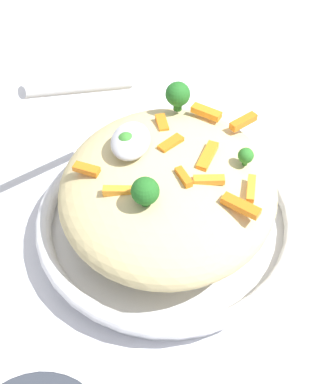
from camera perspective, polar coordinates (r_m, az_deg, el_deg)
The scene contains 19 objects.
ground_plane at distance 0.61m, azimuth -0.00°, elevation -4.49°, with size 2.40×2.40×0.00m, color silver.
serving_bowl at distance 0.59m, azimuth -0.00°, elevation -3.22°, with size 0.29×0.29×0.04m.
pasta_mound at distance 0.55m, azimuth -0.00°, elevation 0.32°, with size 0.24×0.23×0.09m, color #DBC689.
carrot_piece_0 at distance 0.50m, azimuth 1.71°, elevation 1.61°, with size 0.02×0.01×0.01m, color orange.
carrot_piece_1 at distance 0.57m, azimuth 8.19°, elevation 7.59°, with size 0.03×0.01×0.01m, color orange.
carrot_piece_2 at distance 0.51m, azimuth 9.01°, elevation 0.37°, with size 0.03×0.01×0.01m, color orange.
carrot_piece_3 at distance 0.54m, azimuth 0.24°, elevation 5.29°, with size 0.03×0.01×0.01m, color orange.
carrot_piece_4 at distance 0.50m, azimuth 4.47°, elevation 1.32°, with size 0.03×0.01×0.01m, color orange.
carrot_piece_5 at distance 0.49m, azimuth 7.91°, elevation -1.50°, with size 0.04×0.01×0.01m, color orange.
carrot_piece_6 at distance 0.53m, azimuth 4.31°, elevation 3.89°, with size 0.04×0.01×0.01m, color orange.
carrot_piece_7 at distance 0.58m, azimuth 4.19°, elevation 8.66°, with size 0.03×0.01×0.01m, color orange.
carrot_piece_8 at distance 0.57m, azimuth -0.65°, elevation 7.44°, with size 0.03×0.01×0.01m, color orange.
carrot_piece_9 at distance 0.52m, azimuth -8.85°, elevation 2.49°, with size 0.03×0.01×0.01m, color orange.
carrot_piece_10 at distance 0.50m, azimuth -5.19°, elevation 0.12°, with size 0.03×0.01×0.01m, color orange.
broccoli_floret_0 at distance 0.53m, azimuth -4.55°, elevation 5.50°, with size 0.02×0.02×0.02m.
broccoli_floret_1 at distance 0.58m, azimuth 1.12°, elevation 10.53°, with size 0.03×0.03×0.03m.
broccoli_floret_2 at distance 0.52m, azimuth 8.45°, elevation 3.91°, with size 0.02×0.02×0.02m.
broccoli_floret_3 at distance 0.48m, azimuth -2.49°, elevation 0.07°, with size 0.03×0.03×0.03m.
serving_spoon at distance 0.54m, azimuth -5.97°, elevation 7.56°, with size 0.13×0.12×0.08m.
Camera 1 is at (-0.37, -0.04, 0.48)m, focal length 49.08 mm.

